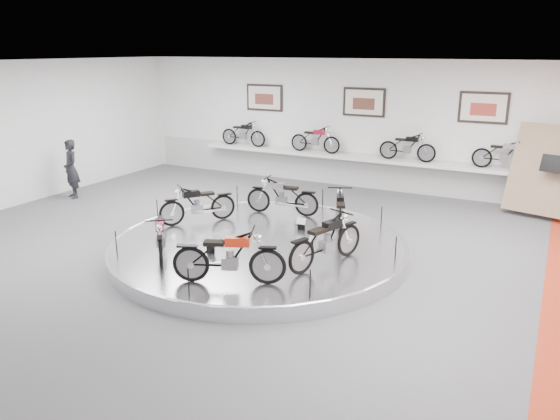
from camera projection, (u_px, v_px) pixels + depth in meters
The scene contains 22 objects.
floor at pixel (252, 258), 11.63m from camera, with size 16.00×16.00×0.00m, color #525255.
ceiling at pixel (249, 64), 10.48m from camera, with size 16.00×16.00×0.00m, color white.
wall_back at pixel (363, 125), 17.02m from camera, with size 16.00×16.00×0.00m, color white.
dado_band at pixel (361, 170), 17.42m from camera, with size 15.68×0.04×1.10m, color #BCBCBA.
display_platform at pixel (259, 247), 11.84m from camera, with size 6.40×6.40×0.30m, color silver.
platform_rim at pixel (259, 242), 11.81m from camera, with size 6.40×6.40×0.10m, color #B2B2BA.
shelf at pixel (359, 158), 17.05m from camera, with size 11.00×0.55×0.10m, color silver.
poster_left at pixel (264, 98), 18.32m from camera, with size 1.35×0.06×0.88m, color silver.
poster_center at pixel (364, 102), 16.79m from camera, with size 1.35×0.06×0.88m, color silver.
poster_right at pixel (483, 108), 15.25m from camera, with size 1.35×0.06×0.88m, color silver.
display_panel at pixel (559, 172), 14.01m from camera, with size 2.40×0.12×2.40m, color #967D5D.
shelf_bike_a at pixel (243, 135), 18.77m from camera, with size 1.22×0.42×0.73m, color black, non-canonical shape.
shelf_bike_b at pixel (315, 141), 17.59m from camera, with size 1.22×0.42×0.73m, color maroon, non-canonical shape.
shelf_bike_c at pixel (407, 149), 16.27m from camera, with size 1.22×0.42×0.73m, color black, non-canonical shape.
shelf_bike_d at pixel (504, 157), 15.09m from camera, with size 1.22×0.42×0.73m, color #BABABF, non-canonical shape.
bike_a at pixel (340, 212), 12.23m from camera, with size 1.62×0.57×0.95m, color black, non-canonical shape.
bike_b at pixel (282, 196), 13.55m from camera, with size 1.59×0.56×0.93m, color #BABABF, non-canonical shape.
bike_c at pixel (198, 204), 12.89m from camera, with size 1.58×0.56×0.93m, color black, non-canonical shape.
bike_d at pixel (160, 236), 10.77m from camera, with size 1.52×0.54×0.90m, color maroon, non-canonical shape.
bike_e at pixel (229, 256), 9.54m from camera, with size 1.71×0.61×1.01m, color red, non-canonical shape.
bike_f at pixel (326, 240), 10.37m from camera, with size 1.69×0.60×0.99m, color black, non-canonical shape.
visitor at pixel (71, 169), 16.11m from camera, with size 0.63×0.42×1.74m, color black.
Camera 1 is at (5.49, -9.37, 4.31)m, focal length 35.00 mm.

